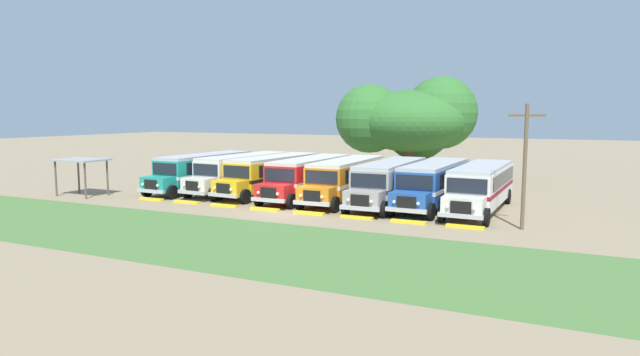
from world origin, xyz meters
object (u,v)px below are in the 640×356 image
Objects in this scene: parked_bus_slot_2 at (272,173)px; broad_shade_tree at (410,120)px; parked_bus_slot_0 at (203,170)px; parked_bus_slot_4 at (346,177)px; utility_pole at (525,163)px; parked_bus_slot_3 at (309,175)px; parked_bus_slot_1 at (243,171)px; parked_bus_slot_6 at (434,182)px; waiting_shelter at (81,163)px; parked_bus_slot_7 at (481,185)px; parked_bus_slot_5 at (390,180)px.

parked_bus_slot_2 is 0.88× the size of broad_shade_tree.
parked_bus_slot_4 is (12.22, 0.17, 0.00)m from parked_bus_slot_0.
parked_bus_slot_4 is 13.25m from utility_pole.
parked_bus_slot_3 is 0.87× the size of broad_shade_tree.
parked_bus_slot_1 and parked_bus_slot_2 have the same top height.
parked_bus_slot_3 and parked_bus_slot_6 have the same top height.
parked_bus_slot_3 reaches higher than waiting_shelter.
waiting_shelter is at bearing -48.71° from parked_bus_slot_1.
waiting_shelter is (-27.50, -6.40, 0.87)m from parked_bus_slot_7.
parked_bus_slot_1 and parked_bus_slot_5 have the same top height.
broad_shade_tree reaches higher than waiting_shelter.
parked_bus_slot_1 is 1.68× the size of utility_pole.
utility_pole reaches higher than parked_bus_slot_5.
parked_bus_slot_2 is 15.68m from broad_shade_tree.
parked_bus_slot_2 is at bearing -94.74° from parked_bus_slot_4.
parked_bus_slot_2 is 1.01× the size of parked_bus_slot_4.
broad_shade_tree is at bearing -169.74° from parked_bus_slot_5.
parked_bus_slot_5 is 0.87× the size of broad_shade_tree.
parked_bus_slot_7 is at bearing 13.10° from waiting_shelter.
parked_bus_slot_5 is at bearing 16.19° from waiting_shelter.
parked_bus_slot_2 is at bearing 30.11° from waiting_shelter.
waiting_shelter is at bearing -66.61° from parked_bus_slot_3.
parked_bus_slot_2 and parked_bus_slot_4 have the same top height.
parked_bus_slot_0 is 12.22m from parked_bus_slot_4.
parked_bus_slot_0 is at bearing -74.07° from parked_bus_slot_1.
parked_bus_slot_3 is at bearing 23.08° from waiting_shelter.
parked_bus_slot_1 is at bearing -94.50° from parked_bus_slot_4.
parked_bus_slot_5 reaches higher than waiting_shelter.
parked_bus_slot_4 is at bearing -96.74° from parked_bus_slot_5.
parked_bus_slot_3 is 1.66× the size of utility_pole.
broad_shade_tree is 1.91× the size of utility_pole.
parked_bus_slot_2 is 1.01× the size of parked_bus_slot_3.
broad_shade_tree is 28.08m from waiting_shelter.
parked_bus_slot_2 is at bearing -95.18° from parked_bus_slot_5.
waiting_shelter is (-24.44, -6.78, 0.87)m from parked_bus_slot_6.
utility_pole is 30.45m from waiting_shelter.
parked_bus_slot_4 and parked_bus_slot_6 have the same top height.
parked_bus_slot_4 is at bearing 92.67° from parked_bus_slot_0.
parked_bus_slot_6 is at bearing -67.84° from broad_shade_tree.
parked_bus_slot_4 is 14.55m from broad_shade_tree.
parked_bus_slot_6 is at bearing 93.17° from parked_bus_slot_2.
parked_bus_slot_3 is at bearing 88.72° from parked_bus_slot_1.
parked_bus_slot_3 is at bearing -93.63° from parked_bus_slot_5.
parked_bus_slot_3 is (3.36, -0.42, 0.00)m from parked_bus_slot_2.
parked_bus_slot_3 is (6.08, -0.56, 0.00)m from parked_bus_slot_1.
parked_bus_slot_0 is 21.40m from parked_bus_slot_7.
parked_bus_slot_5 is 1.00× the size of parked_bus_slot_7.
broad_shade_tree is at bearing 121.23° from utility_pole.
parked_bus_slot_0 is 18.35m from parked_bus_slot_6.
parked_bus_slot_5 is (15.51, -0.17, 0.00)m from parked_bus_slot_0.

